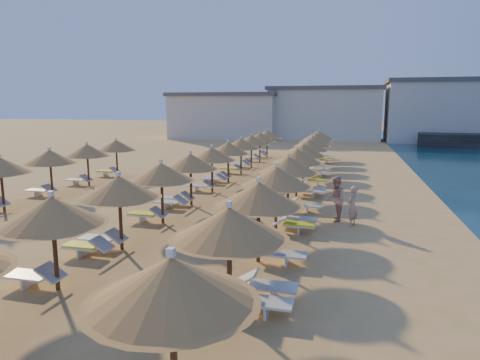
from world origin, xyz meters
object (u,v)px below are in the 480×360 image
(parasol_row_west, at_px, (202,158))
(beachgoer_a, at_px, (352,206))
(parasol_row_east, at_px, (293,161))
(beachgoer_b, at_px, (335,199))

(parasol_row_west, height_order, beachgoer_a, parasol_row_west)
(parasol_row_east, distance_m, beachgoer_b, 3.78)
(parasol_row_east, height_order, beachgoer_a, parasol_row_east)
(parasol_row_west, xyz_separation_m, beachgoer_b, (6.85, -2.88, -1.15))
(parasol_row_east, bearing_deg, parasol_row_west, 180.00)
(parasol_row_east, xyz_separation_m, beachgoer_a, (2.83, -3.49, -1.27))
(parasol_row_west, relative_size, beachgoer_a, 23.91)
(beachgoer_a, distance_m, beachgoer_b, 0.92)
(parasol_row_east, xyz_separation_m, parasol_row_west, (-4.70, 0.00, 0.00))
(parasol_row_east, bearing_deg, beachgoer_a, -50.97)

